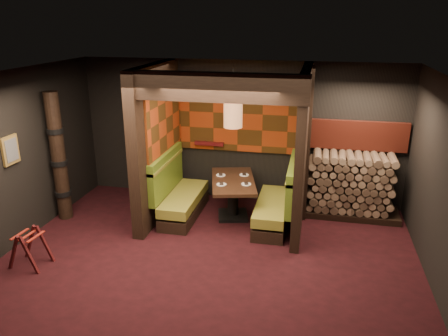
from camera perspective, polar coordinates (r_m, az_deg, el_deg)
floor at (r=6.90m, az=-2.36°, el=-12.66°), size 6.50×5.50×0.02m
ceiling at (r=5.91m, az=-2.74°, el=11.70°), size 6.50×5.50×0.02m
wall_back at (r=8.84m, az=2.03°, el=4.72°), size 6.50×0.02×2.85m
wall_front at (r=3.95m, az=-13.15°, el=-15.29°), size 6.50×0.02×2.85m
wall_left at (r=7.73m, az=-26.61°, el=0.53°), size 0.02×5.50×2.85m
partition_left at (r=8.16m, az=-8.79°, el=3.28°), size 0.20×2.20×2.85m
partition_right at (r=7.69m, az=10.16°, el=2.21°), size 0.15×2.10×2.85m
header_beam at (r=6.62m, az=-1.34°, el=10.51°), size 2.85×0.18×0.44m
tapa_back_panel at (r=8.70m, az=1.83°, el=7.17°), size 2.40×0.06×1.55m
tapa_side_panel at (r=8.17m, az=-7.71°, el=6.43°), size 0.04×1.85×1.45m
lacquer_shelf at (r=8.92m, az=-1.92°, el=3.23°), size 0.60×0.12×0.07m
booth_bench_left at (r=8.37m, az=-5.94°, el=-3.63°), size 0.68×1.60×1.14m
booth_bench_right at (r=8.01m, az=7.08°, el=-4.74°), size 0.68×1.60×1.14m
dining_table at (r=8.21m, az=1.19°, el=-3.09°), size 1.10×1.57×0.76m
place_settings at (r=8.12m, az=1.20°, el=-1.48°), size 0.74×0.76×0.03m
pendant_lamp at (r=7.72m, az=1.19°, el=6.98°), size 0.33×0.33×1.08m
framed_picture at (r=7.72m, az=-26.12°, el=2.11°), size 0.05×0.36×0.46m
luggage_rack at (r=7.38m, az=-24.06°, el=-9.39°), size 0.60×0.44×0.62m
totem_column at (r=8.52m, az=-20.79°, el=1.23°), size 0.31×0.31×2.40m
firewood_stack at (r=8.59m, az=16.62°, el=-2.21°), size 1.73×0.70×1.22m
mosaic_header at (r=8.64m, az=17.05°, el=4.09°), size 1.83×0.10×0.56m
bay_front_post at (r=7.93m, az=10.90°, el=2.70°), size 0.08×0.08×2.85m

